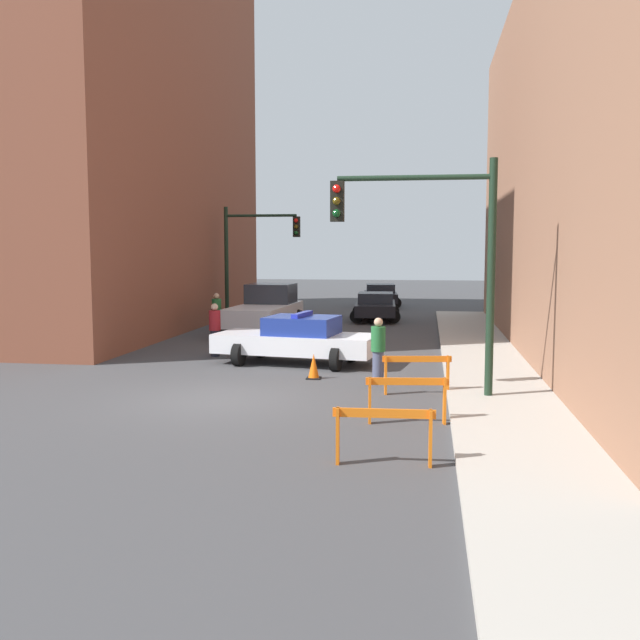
# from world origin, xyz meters

# --- Properties ---
(ground_plane) EXTENTS (120.00, 120.00, 0.00)m
(ground_plane) POSITION_xyz_m (0.00, 0.00, 0.00)
(ground_plane) COLOR #424244
(sidewalk_right) EXTENTS (2.40, 44.00, 0.12)m
(sidewalk_right) POSITION_xyz_m (6.20, 0.00, 0.06)
(sidewalk_right) COLOR #B2ADA3
(sidewalk_right) RESTS_ON ground_plane
(building_corner_left) EXTENTS (14.00, 20.00, 17.60)m
(building_corner_left) POSITION_xyz_m (-12.00, 14.00, 8.80)
(building_corner_left) COLOR brown
(building_corner_left) RESTS_ON ground_plane
(traffic_light_near) EXTENTS (3.64, 0.35, 5.20)m
(traffic_light_near) POSITION_xyz_m (4.73, 0.81, 3.53)
(traffic_light_near) COLOR black
(traffic_light_near) RESTS_ON sidewalk_right
(traffic_light_far) EXTENTS (3.44, 0.35, 5.20)m
(traffic_light_far) POSITION_xyz_m (-3.30, 15.84, 3.40)
(traffic_light_far) COLOR black
(traffic_light_far) RESTS_ON ground_plane
(police_car) EXTENTS (4.93, 2.82, 1.52)m
(police_car) POSITION_xyz_m (0.80, 5.12, 0.72)
(police_car) COLOR white
(police_car) RESTS_ON ground_plane
(white_truck) EXTENTS (2.82, 5.49, 1.90)m
(white_truck) POSITION_xyz_m (-1.92, 12.85, 0.91)
(white_truck) COLOR silver
(white_truck) RESTS_ON ground_plane
(parked_car_near) EXTENTS (2.44, 4.40, 1.31)m
(parked_car_near) POSITION_xyz_m (2.15, 17.96, 0.67)
(parked_car_near) COLOR black
(parked_car_near) RESTS_ON ground_plane
(parked_car_mid) EXTENTS (2.54, 4.45, 1.31)m
(parked_car_mid) POSITION_xyz_m (1.86, 25.83, 0.67)
(parked_car_mid) COLOR black
(parked_car_mid) RESTS_ON ground_plane
(pedestrian_crossing) EXTENTS (0.49, 0.49, 1.66)m
(pedestrian_crossing) POSITION_xyz_m (-2.02, 6.18, 0.86)
(pedestrian_crossing) COLOR black
(pedestrian_crossing) RESTS_ON ground_plane
(pedestrian_corner) EXTENTS (0.47, 0.47, 1.66)m
(pedestrian_corner) POSITION_xyz_m (-3.45, 11.08, 0.86)
(pedestrian_corner) COLOR #382D23
(pedestrian_corner) RESTS_ON ground_plane
(pedestrian_sidewalk) EXTENTS (0.50, 0.50, 1.66)m
(pedestrian_sidewalk) POSITION_xyz_m (3.33, 2.40, 0.86)
(pedestrian_sidewalk) COLOR #474C66
(pedestrian_sidewalk) RESTS_ON ground_plane
(barrier_front) EXTENTS (1.60, 0.23, 0.90)m
(barrier_front) POSITION_xyz_m (3.88, -4.30, 0.62)
(barrier_front) COLOR orange
(barrier_front) RESTS_ON ground_plane
(barrier_mid) EXTENTS (1.59, 0.34, 0.90)m
(barrier_mid) POSITION_xyz_m (4.17, -1.58, 0.62)
(barrier_mid) COLOR orange
(barrier_mid) RESTS_ON ground_plane
(barrier_back) EXTENTS (1.59, 0.39, 0.90)m
(barrier_back) POSITION_xyz_m (4.31, 1.24, 0.62)
(barrier_back) COLOR orange
(barrier_back) RESTS_ON ground_plane
(traffic_cone) EXTENTS (0.36, 0.36, 0.66)m
(traffic_cone) POSITION_xyz_m (1.64, 2.83, 0.32)
(traffic_cone) COLOR black
(traffic_cone) RESTS_ON ground_plane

